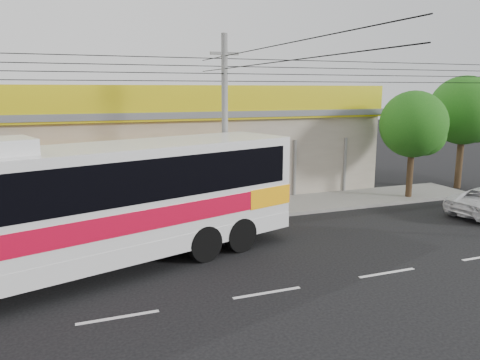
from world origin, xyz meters
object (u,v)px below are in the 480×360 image
(coach_bus, at_px, (96,199))
(tree_near, at_px, (416,127))
(utility_pole, at_px, (225,69))
(tree_far, at_px, (466,113))

(coach_bus, bearing_deg, tree_near, -2.36)
(coach_bus, distance_m, utility_pole, 7.45)
(tree_near, bearing_deg, coach_bus, -164.36)
(tree_near, xyz_separation_m, tree_far, (4.56, 1.29, 0.54))
(coach_bus, height_order, tree_far, tree_far)
(coach_bus, relative_size, tree_far, 2.24)
(utility_pole, distance_m, tree_far, 15.17)
(coach_bus, distance_m, tree_near, 16.22)
(utility_pole, xyz_separation_m, tree_near, (10.31, 0.94, -2.60))
(utility_pole, relative_size, tree_near, 6.22)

